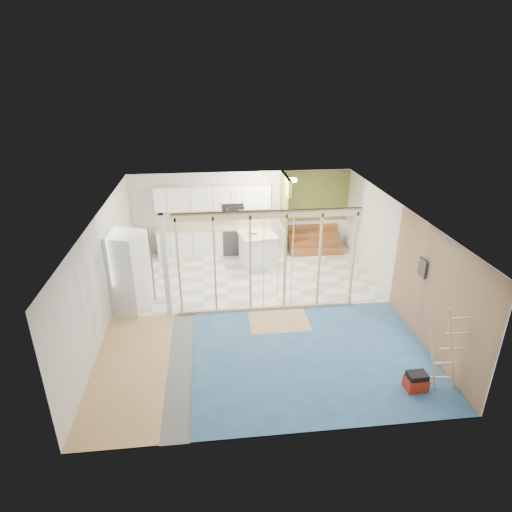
{
  "coord_description": "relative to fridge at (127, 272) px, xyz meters",
  "views": [
    {
      "loc": [
        -1.02,
        -9.17,
        5.54
      ],
      "look_at": [
        0.09,
        0.6,
        1.22
      ],
      "focal_mm": 30.0,
      "sensor_mm": 36.0,
      "label": 1
    }
  ],
  "objects": [
    {
      "name": "soap_bottle_b",
      "position": [
        3.78,
        3.2,
        0.03
      ],
      "size": [
        0.12,
        0.12,
        0.21
      ],
      "primitive_type": "imported",
      "rotation": [
        0.0,
        0.0,
        0.26
      ],
      "color": "silver",
      "rests_on": "base_cabinets"
    },
    {
      "name": "ladder",
      "position": [
        6.19,
        -3.63,
        -0.15
      ],
      "size": [
        0.89,
        0.17,
        1.67
      ],
      "rotation": [
        0.0,
        0.0,
        -0.35
      ],
      "color": "#D3B881",
      "rests_on": "room"
    },
    {
      "name": "fridge",
      "position": [
        0.0,
        0.0,
        0.0
      ],
      "size": [
        1.14,
        1.1,
        2.01
      ],
      "rotation": [
        0.0,
        0.0,
        -0.37
      ],
      "color": "white",
      "rests_on": "room"
    },
    {
      "name": "base_cabinets",
      "position": [
        1.48,
        2.91,
        -0.54
      ],
      "size": [
        4.45,
        2.24,
        0.93
      ],
      "color": "white",
      "rests_on": "room"
    },
    {
      "name": "sheathing_panel",
      "position": [
        6.56,
        -2.45,
        0.29
      ],
      "size": [
        0.02,
        4.0,
        2.6
      ],
      "primitive_type": "cube",
      "color": "#A07756",
      "rests_on": "room"
    },
    {
      "name": "upper_cabinets",
      "position": [
        2.25,
        3.37,
        0.81
      ],
      "size": [
        3.6,
        0.41,
        0.85
      ],
      "color": "white",
      "rests_on": "room"
    },
    {
      "name": "pot_rack",
      "position": [
        2.78,
        1.44,
        0.99
      ],
      "size": [
        0.52,
        0.52,
        0.72
      ],
      "color": "black",
      "rests_on": "room"
    },
    {
      "name": "island",
      "position": [
        3.45,
        2.23,
        -0.5
      ],
      "size": [
        1.21,
        1.21,
        1.01
      ],
      "rotation": [
        0.0,
        0.0,
        0.2
      ],
      "color": "white",
      "rests_on": "room"
    },
    {
      "name": "bowl",
      "position": [
        3.32,
        2.33,
        0.04
      ],
      "size": [
        0.36,
        0.36,
        0.07
      ],
      "primitive_type": "imported",
      "rotation": [
        0.0,
        0.0,
        -0.31
      ],
      "color": "silver",
      "rests_on": "island"
    },
    {
      "name": "toolbox",
      "position": [
        5.75,
        -3.65,
        -0.83
      ],
      "size": [
        0.4,
        0.31,
        0.38
      ],
      "rotation": [
        0.0,
        0.0,
        0.03
      ],
      "color": "maroon",
      "rests_on": "room"
    },
    {
      "name": "electrical_panel",
      "position": [
        6.51,
        -1.85,
        0.64
      ],
      "size": [
        0.04,
        0.3,
        0.4
      ],
      "primitive_type": "cube",
      "color": "#35353A",
      "rests_on": "room"
    },
    {
      "name": "ceiling_light",
      "position": [
        4.48,
        2.55,
        1.53
      ],
      "size": [
        0.32,
        0.32,
        0.08
      ],
      "primitive_type": "cylinder",
      "color": "#FFEABF",
      "rests_on": "room"
    },
    {
      "name": "soap_bottle_a",
      "position": [
        0.58,
        3.31,
        0.08
      ],
      "size": [
        0.14,
        0.14,
        0.31
      ],
      "primitive_type": "imported",
      "rotation": [
        0.0,
        0.0,
        0.22
      ],
      "color": "silver",
      "rests_on": "base_cabinets"
    },
    {
      "name": "room",
      "position": [
        3.08,
        -0.45,
        0.29
      ],
      "size": [
        7.01,
        8.01,
        2.61
      ],
      "color": "slate",
      "rests_on": "ground"
    },
    {
      "name": "green_partition",
      "position": [
        5.13,
        3.21,
        -0.06
      ],
      "size": [
        2.25,
        1.51,
        2.6
      ],
      "color": "olive",
      "rests_on": "room"
    },
    {
      "name": "floor_overlays",
      "position": [
        3.16,
        -0.39,
        -1.0
      ],
      "size": [
        7.0,
        8.0,
        0.03
      ],
      "color": "white",
      "rests_on": "room"
    },
    {
      "name": "stud_frame",
      "position": [
        2.87,
        -0.45,
        0.57
      ],
      "size": [
        4.66,
        0.14,
        2.6
      ],
      "color": "tan",
      "rests_on": "room"
    }
  ]
}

